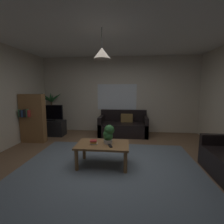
# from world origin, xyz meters

# --- Properties ---
(floor) EXTENTS (5.52, 5.31, 0.02)m
(floor) POSITION_xyz_m (0.00, 0.00, -0.01)
(floor) COLOR brown
(floor) RESTS_ON ground
(rug) EXTENTS (3.59, 2.92, 0.01)m
(rug) POSITION_xyz_m (0.00, -0.20, 0.00)
(rug) COLOR slate
(rug) RESTS_ON ground
(wall_back) EXTENTS (5.64, 0.06, 2.67)m
(wall_back) POSITION_xyz_m (0.00, 2.69, 1.33)
(wall_back) COLOR beige
(wall_back) RESTS_ON ground
(ceiling) EXTENTS (5.52, 5.31, 0.02)m
(ceiling) POSITION_xyz_m (0.00, 0.00, 2.68)
(ceiling) COLOR white
(window_pane) EXTENTS (1.39, 0.01, 0.91)m
(window_pane) POSITION_xyz_m (-0.07, 2.65, 1.26)
(window_pane) COLOR white
(couch_under_window) EXTENTS (1.59, 0.82, 0.82)m
(couch_under_window) POSITION_xyz_m (0.19, 2.18, 0.28)
(couch_under_window) COLOR black
(couch_under_window) RESTS_ON ground
(coffee_table) EXTENTS (1.05, 0.65, 0.45)m
(coffee_table) POSITION_xyz_m (-0.15, -0.07, 0.38)
(coffee_table) COLOR olive
(coffee_table) RESTS_ON ground
(book_on_table_0) EXTENTS (0.15, 0.11, 0.03)m
(book_on_table_0) POSITION_xyz_m (-0.32, -0.12, 0.47)
(book_on_table_0) COLOR beige
(book_on_table_0) RESTS_ON coffee_table
(book_on_table_1) EXTENTS (0.13, 0.10, 0.03)m
(book_on_table_1) POSITION_xyz_m (-0.32, -0.12, 0.49)
(book_on_table_1) COLOR gold
(book_on_table_1) RESTS_ON coffee_table
(book_on_table_2) EXTENTS (0.14, 0.14, 0.03)m
(book_on_table_2) POSITION_xyz_m (-0.33, -0.11, 0.52)
(book_on_table_2) COLOR #B22D2D
(book_on_table_2) RESTS_ON coffee_table
(remote_on_table_0) EXTENTS (0.11, 0.17, 0.02)m
(remote_on_table_0) POSITION_xyz_m (0.02, -0.20, 0.46)
(remote_on_table_0) COLOR black
(remote_on_table_0) RESTS_ON coffee_table
(potted_plant_on_table) EXTENTS (0.23, 0.22, 0.38)m
(potted_plant_on_table) POSITION_xyz_m (-0.04, -0.03, 0.65)
(potted_plant_on_table) COLOR beige
(potted_plant_on_table) RESTS_ON coffee_table
(tv_stand) EXTENTS (0.90, 0.44, 0.50)m
(tv_stand) POSITION_xyz_m (-2.21, 1.91, 0.25)
(tv_stand) COLOR black
(tv_stand) RESTS_ON ground
(tv) EXTENTS (0.85, 0.16, 0.53)m
(tv) POSITION_xyz_m (-2.21, 1.88, 0.77)
(tv) COLOR black
(tv) RESTS_ON tv_stand
(potted_palm_corner) EXTENTS (0.84, 0.80, 1.49)m
(potted_palm_corner) POSITION_xyz_m (-2.41, 2.40, 0.66)
(potted_palm_corner) COLOR #4C4C51
(potted_palm_corner) RESTS_ON ground
(bookshelf_corner) EXTENTS (0.70, 0.31, 1.40)m
(bookshelf_corner) POSITION_xyz_m (-2.40, 1.18, 0.71)
(bookshelf_corner) COLOR olive
(bookshelf_corner) RESTS_ON ground
(pendant_lamp) EXTENTS (0.32, 0.32, 0.56)m
(pendant_lamp) POSITION_xyz_m (-0.15, -0.07, 2.21)
(pendant_lamp) COLOR black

